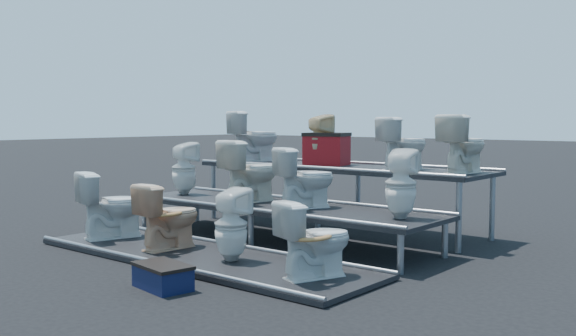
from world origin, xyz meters
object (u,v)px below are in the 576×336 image
Objects in this scene: toilet_11 at (464,144)px; step_stool at (163,278)px; toilet_5 at (250,171)px; toilet_10 at (404,143)px; toilet_2 at (231,225)px; toilet_6 at (306,178)px; toilet_9 at (319,140)px; toilet_3 at (315,239)px; toilet_1 at (169,216)px; red_crate at (327,151)px; toilet_8 at (254,136)px; toilet_7 at (401,184)px; toilet_0 at (113,205)px; toilet_4 at (184,168)px.

step_stool is at bearing 77.68° from toilet_11.
toilet_5 is 1.98m from toilet_10.
toilet_6 is (-0.06, 1.30, 0.38)m from toilet_2.
toilet_9 is at bearing -78.19° from toilet_2.
toilet_3 is (1.07, 0.00, -0.02)m from toilet_2.
toilet_9 reaches higher than toilet_11.
toilet_9 reaches higher than toilet_10.
toilet_3 is at bearing -175.91° from toilet_1.
toilet_5 is at bearing 24.20° from toilet_6.
red_crate is (-0.77, 2.69, 0.63)m from toilet_2.
toilet_9 is 1.06× the size of toilet_10.
toilet_8 is 1.32m from red_crate.
toilet_10 reaches higher than toilet_3.
toilet_5 is 1.12× the size of toilet_11.
toilet_2 is 1.11× the size of toilet_10.
toilet_10 reaches higher than toilet_6.
toilet_2 is at bearing 98.05° from toilet_10.
toilet_2 is 2.84m from toilet_9.
toilet_9 is (-2.05, 1.30, 0.39)m from toilet_7.
toilet_9 is at bearing -85.82° from toilet_5.
toilet_6 is at bearing 49.32° from toilet_11.
toilet_6 is 1.58m from red_crate.
toilet_9 is (-1.90, 2.60, 0.80)m from toilet_3.
toilet_11 is at bearing -122.74° from toilet_2.
toilet_10 is (1.34, 0.00, -0.02)m from toilet_9.
toilet_0 is 3.50m from toilet_7.
toilet_0 is at bearing 77.89° from toilet_9.
toilet_8 reaches higher than toilet_2.
step_stool is (1.11, -1.00, -0.33)m from toilet_1.
toilet_4 reaches higher than toilet_6.
red_crate is at bearing -88.24° from toilet_5.
toilet_1 is 1.01× the size of toilet_4.
toilet_10 reaches higher than toilet_7.
toilet_11 reaches higher than toilet_10.
toilet_5 is at bearing 60.99° from toilet_10.
toilet_11 is (0.80, 0.00, 0.01)m from toilet_10.
toilet_1 is at bearing 97.49° from toilet_5.
red_crate is at bearing -80.06° from toilet_2.
toilet_2 is at bearing 149.20° from toilet_8.
toilet_3 is at bearing 161.04° from toilet_8.
toilet_4 is at bearing -36.57° from toilet_2.
toilet_9 reaches higher than toilet_0.
toilet_5 is 1.45× the size of step_stool.
toilet_4 is 1.30× the size of red_crate.
step_stool is at bearing 68.10° from toilet_3.
toilet_3 is at bearing 174.03° from toilet_2.
red_crate is (1.25, 2.69, 0.60)m from toilet_0.
toilet_1 is at bearing 21.21° from toilet_3.
toilet_7 is 1.52m from toilet_10.
toilet_0 is at bearing 59.34° from toilet_5.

